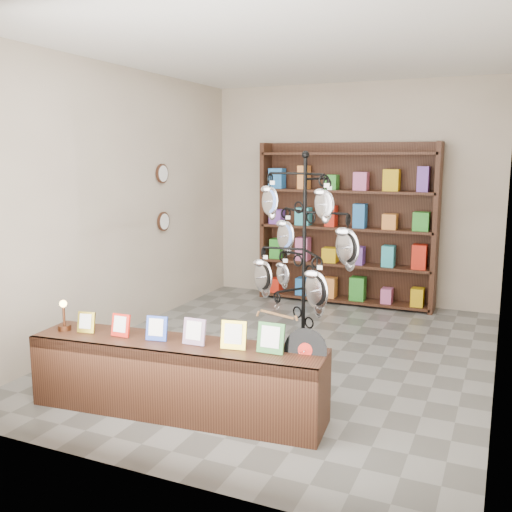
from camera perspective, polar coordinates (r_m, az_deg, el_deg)
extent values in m
plane|color=slate|center=(6.00, 2.96, -9.67)|extent=(5.00, 5.00, 0.00)
plane|color=#BDAF99|center=(8.05, 9.48, 6.15)|extent=(4.00, 0.00, 4.00)
plane|color=#BDAF99|center=(3.47, -11.79, 1.30)|extent=(4.00, 0.00, 4.00)
plane|color=#BDAF99|center=(6.65, -13.30, 5.26)|extent=(0.00, 5.00, 5.00)
plane|color=#BDAF99|center=(5.31, 23.76, 3.58)|extent=(0.00, 5.00, 5.00)
plane|color=white|center=(5.74, 3.24, 19.85)|extent=(5.00, 5.00, 0.00)
cylinder|color=black|center=(5.40, 4.65, -11.80)|extent=(0.56, 0.56, 0.03)
cylinder|color=black|center=(5.12, 4.81, -1.46)|extent=(0.05, 0.05, 2.01)
sphere|color=black|center=(5.02, 4.98, 10.07)|extent=(0.07, 0.07, 0.07)
ellipsoid|color=silver|center=(5.35, 6.31, -5.07)|extent=(0.11, 0.07, 0.21)
cube|color=#B37A4A|center=(5.04, 2.11, -5.84)|extent=(0.37, 0.14, 0.04)
cube|color=black|center=(4.63, -7.95, -11.95)|extent=(2.40, 0.71, 0.58)
cube|color=gold|center=(4.91, -16.61, -6.37)|extent=(0.16, 0.07, 0.17)
cube|color=red|center=(4.73, -13.38, -6.75)|extent=(0.17, 0.07, 0.18)
cube|color=#263FA5|center=(4.57, -9.90, -7.14)|extent=(0.18, 0.07, 0.19)
cube|color=#E54C33|center=(4.43, -6.19, -7.52)|extent=(0.19, 0.08, 0.20)
cube|color=gold|center=(4.31, -2.24, -7.90)|extent=(0.20, 0.08, 0.21)
cube|color=#337233|center=(4.22, 1.49, -8.21)|extent=(0.21, 0.08, 0.22)
cylinder|color=black|center=(4.24, 4.95, -9.36)|extent=(0.33, 0.10, 0.32)
cylinder|color=red|center=(4.24, 4.94, -9.37)|extent=(0.11, 0.04, 0.11)
cylinder|color=#4E2916|center=(5.05, -18.60, -6.79)|extent=(0.11, 0.11, 0.04)
cylinder|color=#4E2916|center=(5.02, -18.66, -5.73)|extent=(0.02, 0.02, 0.15)
sphere|color=#FFBF59|center=(4.99, -18.73, -4.54)|extent=(0.06, 0.06, 0.06)
cube|color=black|center=(8.03, 9.29, 3.28)|extent=(2.40, 0.04, 2.20)
cube|color=black|center=(8.26, 1.05, 3.58)|extent=(0.06, 0.36, 2.20)
cube|color=black|center=(7.66, 17.55, 2.63)|extent=(0.06, 0.36, 2.20)
cube|color=black|center=(8.06, 8.79, -4.27)|extent=(2.36, 0.36, 0.04)
cube|color=black|center=(7.96, 8.89, -0.78)|extent=(2.36, 0.36, 0.03)
cube|color=black|center=(7.88, 8.98, 2.80)|extent=(2.36, 0.36, 0.04)
cube|color=black|center=(7.84, 9.08, 6.43)|extent=(2.36, 0.36, 0.04)
cube|color=black|center=(7.82, 9.18, 10.08)|extent=(2.36, 0.36, 0.04)
cylinder|color=black|center=(7.27, -9.37, 8.13)|extent=(0.03, 0.24, 0.24)
cylinder|color=black|center=(7.31, -9.24, 3.43)|extent=(0.03, 0.24, 0.24)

